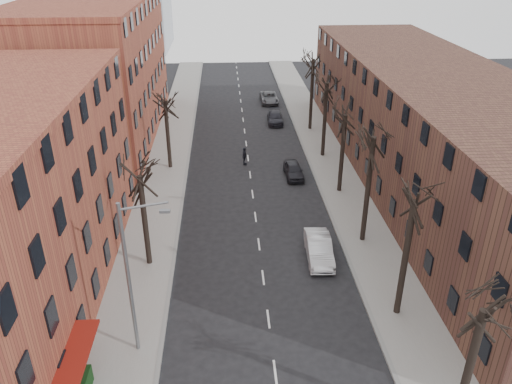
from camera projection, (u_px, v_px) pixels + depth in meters
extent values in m
cube|color=gray|center=(167.00, 163.00, 49.04)|extent=(4.00, 90.00, 0.15)
cube|color=gray|center=(328.00, 159.00, 49.96)|extent=(4.00, 90.00, 0.15)
cube|color=brown|center=(95.00, 73.00, 53.46)|extent=(12.00, 28.00, 14.00)
cube|color=#523326|center=(433.00, 128.00, 43.73)|extent=(12.00, 50.00, 10.00)
cylinder|color=slate|center=(129.00, 283.00, 24.84)|extent=(0.20, 0.20, 9.00)
cylinder|color=slate|center=(142.00, 206.00, 22.96)|extent=(2.39, 0.12, 0.46)
cube|color=slate|center=(165.00, 211.00, 23.15)|extent=(0.50, 0.22, 0.14)
imported|color=silver|center=(319.00, 249.00, 34.28)|extent=(1.83, 4.76, 1.55)
imported|color=black|center=(294.00, 170.00, 46.18)|extent=(1.73, 4.00, 1.34)
imported|color=black|center=(275.00, 118.00, 59.81)|extent=(2.00, 4.51, 1.29)
imported|color=#525459|center=(269.00, 98.00, 67.23)|extent=(2.36, 4.93, 1.35)
imported|color=black|center=(244.00, 156.00, 48.58)|extent=(0.51, 1.07, 1.77)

